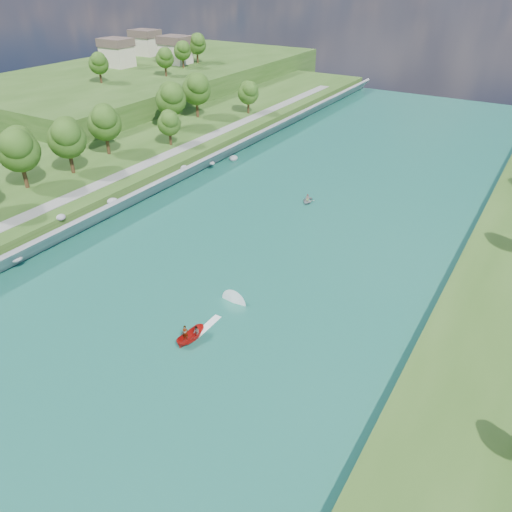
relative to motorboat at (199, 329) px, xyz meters
The scene contains 10 objects.
ground 6.16m from the motorboat, 144.64° to the right, with size 260.00×260.00×0.00m, color #2D5119.
river_water 17.22m from the motorboat, 106.84° to the left, with size 55.00×240.00×0.10m, color #175748.
berm_west 57.40m from the motorboat, 163.33° to the left, with size 45.00×240.00×3.50m, color #2D5119.
ridge_west 126.62m from the motorboat, 133.72° to the left, with size 60.00×120.00×9.00m, color #2D5119.
riprap_bank 34.89m from the motorboat, 152.16° to the left, with size 4.57×236.00×4.31m.
riverside_path 41.03m from the motorboat, 156.29° to the left, with size 3.00×200.00×0.10m, color gray.
ridge_houses 135.03m from the motorboat, 134.15° to the left, with size 29.50×29.50×8.40m.
trees_ridge 116.72m from the motorboat, 131.43° to the left, with size 14.73×45.64×10.75m.
motorboat is the anchor object (origin of this frame).
raft 40.38m from the motorboat, 98.11° to the left, with size 2.77×3.48×1.53m.
Camera 1 is at (34.46, -32.05, 37.59)m, focal length 35.00 mm.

